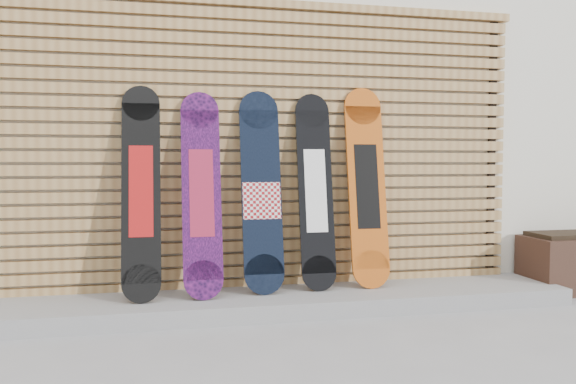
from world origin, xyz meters
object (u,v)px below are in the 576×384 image
snowboard_0 (141,191)px  snowboard_2 (261,192)px  snowboard_3 (315,191)px  snowboard_4 (367,186)px  snowboard_1 (201,193)px

snowboard_0 → snowboard_2: size_ratio=1.01×
snowboard_3 → snowboard_4: bearing=-0.1°
snowboard_0 → snowboard_1: snowboard_0 is taller
snowboard_3 → snowboard_4: snowboard_4 is taller
snowboard_0 → snowboard_4: snowboard_4 is taller
snowboard_2 → snowboard_4: 0.82m
snowboard_3 → snowboard_4: 0.41m
snowboard_1 → snowboard_4: snowboard_4 is taller
snowboard_2 → snowboard_0: bearing=-178.0°
snowboard_0 → snowboard_2: 0.85m
snowboard_2 → snowboard_4: size_ratio=0.97×
snowboard_4 → snowboard_3: bearing=179.9°
snowboard_1 → snowboard_0: bearing=-179.9°
snowboard_0 → snowboard_2: (0.85, 0.03, -0.02)m
snowboard_0 → snowboard_4: size_ratio=0.98×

